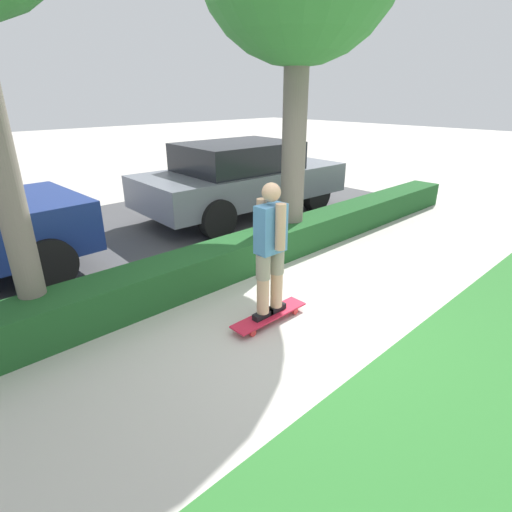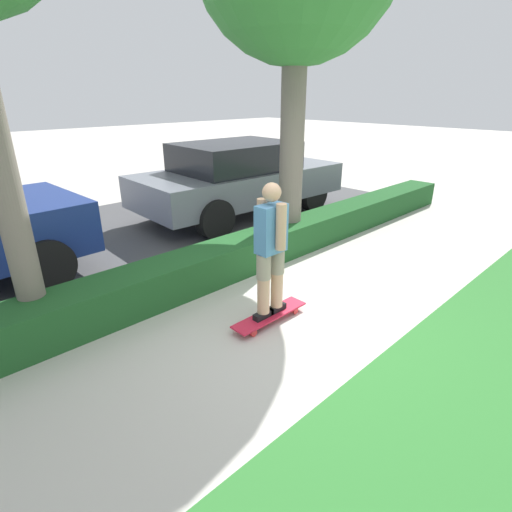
{
  "view_description": "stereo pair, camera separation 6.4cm",
  "coord_description": "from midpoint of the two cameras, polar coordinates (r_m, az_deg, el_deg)",
  "views": [
    {
      "loc": [
        -3.07,
        -2.62,
        2.5
      ],
      "look_at": [
        -0.07,
        0.6,
        0.7
      ],
      "focal_mm": 28.0,
      "sensor_mm": 36.0,
      "label": 1
    },
    {
      "loc": [
        -3.12,
        -2.57,
        2.5
      ],
      "look_at": [
        -0.07,
        0.6,
        0.7
      ],
      "focal_mm": 28.0,
      "sensor_mm": 36.0,
      "label": 2
    }
  ],
  "objects": [
    {
      "name": "ground_plane",
      "position": [
        4.75,
        6.05,
        -9.66
      ],
      "size": [
        60.0,
        60.0,
        0.0
      ],
      "primitive_type": "plane",
      "color": "#BCB7AD"
    },
    {
      "name": "skater_person",
      "position": [
        4.37,
        2.5,
        1.06
      ],
      "size": [
        0.48,
        0.4,
        1.55
      ],
      "color": "black",
      "rests_on": "skateboard"
    },
    {
      "name": "street_asphalt",
      "position": [
        7.87,
        -17.54,
        2.69
      ],
      "size": [
        13.08,
        5.0,
        0.01
      ],
      "color": "#474749",
      "rests_on": "ground_plane"
    },
    {
      "name": "parked_car_middle",
      "position": [
        8.73,
        -1.84,
        11.19
      ],
      "size": [
        4.63,
        2.13,
        1.56
      ],
      "rotation": [
        0.0,
        0.0,
        -0.04
      ],
      "color": "slate",
      "rests_on": "ground_plane"
    },
    {
      "name": "hedge_row",
      "position": [
        5.68,
        -6.04,
        -1.25
      ],
      "size": [
        13.08,
        0.6,
        0.5
      ],
      "color": "#1E5123",
      "rests_on": "ground_plane"
    },
    {
      "name": "skateboard",
      "position": [
        4.74,
        2.33,
        -8.48
      ],
      "size": [
        1.03,
        0.24,
        0.1
      ],
      "color": "red",
      "rests_on": "ground_plane"
    }
  ]
}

